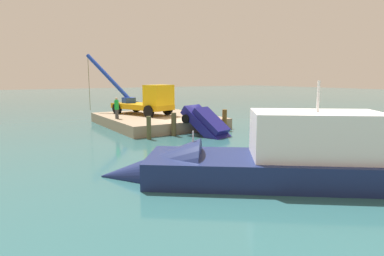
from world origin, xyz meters
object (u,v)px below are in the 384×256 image
dock_worker (117,108)px  salvaged_car (210,127)px  moored_yacht (253,173)px  crane_truck (146,100)px

dock_worker → salvaged_car: dock_worker is taller
moored_yacht → dock_worker: bearing=-179.6°
salvaged_car → moored_yacht: (9.34, -4.44, -0.31)m
crane_truck → salvaged_car: 8.03m
dock_worker → moored_yacht: moored_yacht is taller
crane_truck → salvaged_car: size_ratio=2.00×
moored_yacht → salvaged_car: bearing=154.6°
crane_truck → salvaged_car: bearing=10.4°
dock_worker → salvaged_car: bearing=34.7°
crane_truck → dock_worker: crane_truck is taller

